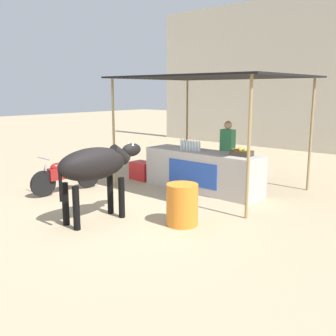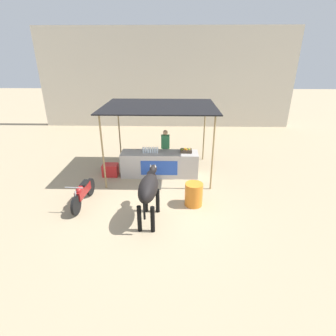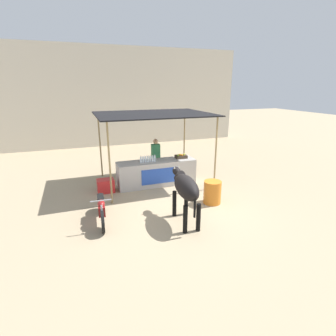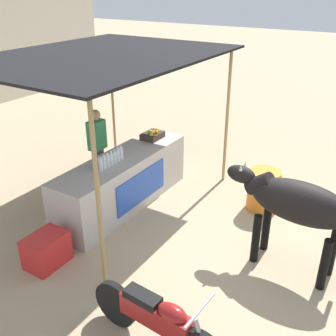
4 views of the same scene
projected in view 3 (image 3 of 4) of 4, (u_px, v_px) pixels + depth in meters
The scene contains 11 objects.
ground_plane at pixel (177, 208), 8.28m from camera, with size 60.00×60.00×0.00m, color tan.
building_wall_far at pixel (119, 97), 16.45m from camera, with size 16.00×0.50×6.00m, color beige.
stall_counter at pixel (157, 173), 10.11m from camera, with size 3.00×0.82×0.96m.
stall_awning at pixel (153, 116), 9.75m from camera, with size 4.20×3.20×2.71m.
water_bottle_row at pixel (148, 159), 9.78m from camera, with size 0.61×0.07×0.25m.
fruit_crate at pixel (181, 156), 10.32m from camera, with size 0.44×0.32×0.18m.
vendor_behind_counter at pixel (156, 158), 10.74m from camera, with size 0.34×0.22×1.65m.
cooler_box at pixel (106, 186), 9.46m from camera, with size 0.60×0.44×0.48m, color red.
water_barrel at pixel (212, 192), 8.53m from camera, with size 0.57×0.57×0.75m, color orange.
cow at pixel (185, 188), 7.14m from camera, with size 0.63×1.84×1.44m.
motorcycle_parked at pixel (101, 208), 7.33m from camera, with size 0.55×1.80×0.90m.
Camera 3 is at (-2.82, -6.98, 3.69)m, focal length 28.00 mm.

